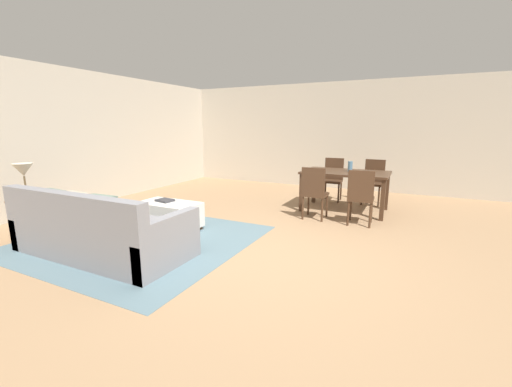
# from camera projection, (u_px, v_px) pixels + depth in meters

# --- Properties ---
(ground_plane) EXTENTS (10.80, 10.80, 0.00)m
(ground_plane) POSITION_uv_depth(u_px,v_px,m) (265.00, 254.00, 4.14)
(ground_plane) COLOR #9E7A56
(wall_back) EXTENTS (9.00, 0.12, 2.70)m
(wall_back) POSITION_uv_depth(u_px,v_px,m) (347.00, 136.00, 8.25)
(wall_back) COLOR #BCB2A0
(wall_back) RESTS_ON ground_plane
(wall_left) EXTENTS (0.12, 11.00, 2.70)m
(wall_left) POSITION_uv_depth(u_px,v_px,m) (65.00, 139.00, 6.25)
(wall_left) COLOR #BCB2A0
(wall_left) RESTS_ON ground_plane
(area_rug) EXTENTS (3.00, 2.80, 0.01)m
(area_rug) POSITION_uv_depth(u_px,v_px,m) (141.00, 239.00, 4.65)
(area_rug) COLOR slate
(area_rug) RESTS_ON ground_plane
(couch) EXTENTS (2.30, 0.99, 0.86)m
(couch) POSITION_uv_depth(u_px,v_px,m) (99.00, 232.00, 4.08)
(couch) COLOR gray
(couch) RESTS_ON ground_plane
(ottoman_table) EXTENTS (0.97, 0.52, 0.44)m
(ottoman_table) POSITION_uv_depth(u_px,v_px,m) (169.00, 214.00, 5.07)
(ottoman_table) COLOR silver
(ottoman_table) RESTS_ON ground_plane
(side_table) EXTENTS (0.40, 0.40, 0.56)m
(side_table) POSITION_uv_depth(u_px,v_px,m) (29.00, 208.00, 4.67)
(side_table) COLOR brown
(side_table) RESTS_ON ground_plane
(table_lamp) EXTENTS (0.26, 0.26, 0.53)m
(table_lamp) POSITION_uv_depth(u_px,v_px,m) (23.00, 171.00, 4.56)
(table_lamp) COLOR brown
(table_lamp) RESTS_ON side_table
(dining_table) EXTENTS (1.57, 0.95, 0.76)m
(dining_table) POSITION_uv_depth(u_px,v_px,m) (345.00, 176.00, 6.14)
(dining_table) COLOR #422B1C
(dining_table) RESTS_ON ground_plane
(dining_chair_near_left) EXTENTS (0.41, 0.41, 0.92)m
(dining_chair_near_left) POSITION_uv_depth(u_px,v_px,m) (314.00, 190.00, 5.57)
(dining_chair_near_left) COLOR #422B1C
(dining_chair_near_left) RESTS_ON ground_plane
(dining_chair_near_right) EXTENTS (0.42, 0.42, 0.92)m
(dining_chair_near_right) POSITION_uv_depth(u_px,v_px,m) (361.00, 194.00, 5.22)
(dining_chair_near_right) COLOR #422B1C
(dining_chair_near_right) RESTS_ON ground_plane
(dining_chair_far_left) EXTENTS (0.42, 0.42, 0.92)m
(dining_chair_far_left) POSITION_uv_depth(u_px,v_px,m) (333.00, 177.00, 7.06)
(dining_chair_far_left) COLOR #422B1C
(dining_chair_far_left) RESTS_ON ground_plane
(dining_chair_far_right) EXTENTS (0.42, 0.42, 0.92)m
(dining_chair_far_right) POSITION_uv_depth(u_px,v_px,m) (373.00, 179.00, 6.76)
(dining_chair_far_right) COLOR #422B1C
(dining_chair_far_right) RESTS_ON ground_plane
(vase_centerpiece) EXTENTS (0.08, 0.08, 0.19)m
(vase_centerpiece) POSITION_uv_depth(u_px,v_px,m) (350.00, 166.00, 6.09)
(vase_centerpiece) COLOR slate
(vase_centerpiece) RESTS_ON dining_table
(book_on_ottoman) EXTENTS (0.29, 0.24, 0.03)m
(book_on_ottoman) POSITION_uv_depth(u_px,v_px,m) (165.00, 200.00, 5.11)
(book_on_ottoman) COLOR #333338
(book_on_ottoman) RESTS_ON ottoman_table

